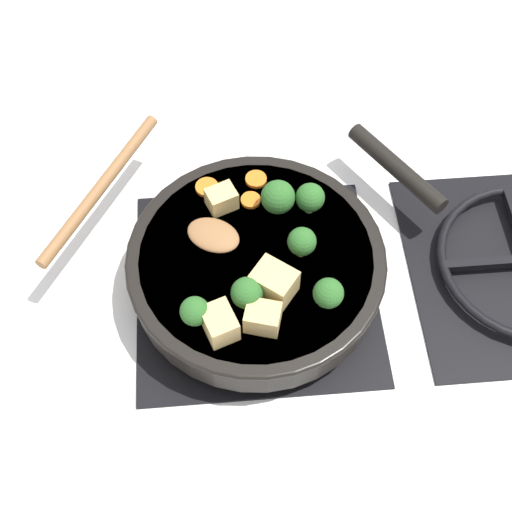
% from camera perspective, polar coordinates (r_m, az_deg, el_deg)
% --- Properties ---
extents(ground_plane, '(2.40, 2.40, 0.00)m').
position_cam_1_polar(ground_plane, '(0.93, -0.00, -2.52)').
color(ground_plane, white).
extents(front_burner_grate, '(0.31, 0.31, 0.03)m').
position_cam_1_polar(front_burner_grate, '(0.92, -0.00, -2.15)').
color(front_burner_grate, black).
rests_on(front_burner_grate, ground_plane).
extents(skillet_pan, '(0.37, 0.42, 0.05)m').
position_cam_1_polar(skillet_pan, '(0.89, 0.12, -0.67)').
color(skillet_pan, black).
rests_on(skillet_pan, front_burner_grate).
extents(wooden_spoon, '(0.24, 0.26, 0.02)m').
position_cam_1_polar(wooden_spoon, '(0.91, -8.87, 3.95)').
color(wooden_spoon, olive).
rests_on(wooden_spoon, skillet_pan).
extents(tofu_cube_center_large, '(0.04, 0.04, 0.03)m').
position_cam_1_polar(tofu_cube_center_large, '(0.90, -2.77, 4.59)').
color(tofu_cube_center_large, '#DBB770').
rests_on(tofu_cube_center_large, skillet_pan).
extents(tofu_cube_near_handle, '(0.04, 0.05, 0.03)m').
position_cam_1_polar(tofu_cube_near_handle, '(0.81, 0.25, -4.97)').
color(tofu_cube_near_handle, '#DBB770').
rests_on(tofu_cube_near_handle, skillet_pan).
extents(tofu_cube_east_chunk, '(0.05, 0.05, 0.03)m').
position_cam_1_polar(tofu_cube_east_chunk, '(0.81, -2.94, -5.40)').
color(tofu_cube_east_chunk, '#DBB770').
rests_on(tofu_cube_east_chunk, skillet_pan).
extents(tofu_cube_west_chunk, '(0.06, 0.06, 0.04)m').
position_cam_1_polar(tofu_cube_west_chunk, '(0.83, 1.45, -2.15)').
color(tofu_cube_west_chunk, '#DBB770').
rests_on(tofu_cube_west_chunk, skillet_pan).
extents(broccoli_floret_near_spoon, '(0.04, 0.04, 0.04)m').
position_cam_1_polar(broccoli_floret_near_spoon, '(0.82, 5.81, -3.00)').
color(broccoli_floret_near_spoon, '#709956').
rests_on(broccoli_floret_near_spoon, skillet_pan).
extents(broccoli_floret_center_top, '(0.04, 0.04, 0.04)m').
position_cam_1_polar(broccoli_floret_center_top, '(0.89, 4.35, 4.66)').
color(broccoli_floret_center_top, '#709956').
rests_on(broccoli_floret_center_top, skillet_pan).
extents(broccoli_floret_east_rim, '(0.03, 0.03, 0.04)m').
position_cam_1_polar(broccoli_floret_east_rim, '(0.81, -4.92, -4.45)').
color(broccoli_floret_east_rim, '#709956').
rests_on(broccoli_floret_east_rim, skillet_pan).
extents(broccoli_floret_west_rim, '(0.04, 0.04, 0.04)m').
position_cam_1_polar(broccoli_floret_west_rim, '(0.85, 3.70, 1.08)').
color(broccoli_floret_west_rim, '#709956').
rests_on(broccoli_floret_west_rim, skillet_pan).
extents(broccoli_floret_north_edge, '(0.04, 0.04, 0.05)m').
position_cam_1_polar(broccoli_floret_north_edge, '(0.89, 1.77, 4.71)').
color(broccoli_floret_north_edge, '#709956').
rests_on(broccoli_floret_north_edge, skillet_pan).
extents(broccoli_floret_south_cluster, '(0.04, 0.04, 0.04)m').
position_cam_1_polar(broccoli_floret_south_cluster, '(0.81, -0.75, -3.00)').
color(broccoli_floret_south_cluster, '#709956').
rests_on(broccoli_floret_south_cluster, skillet_pan).
extents(carrot_slice_orange_thin, '(0.03, 0.03, 0.01)m').
position_cam_1_polar(carrot_slice_orange_thin, '(0.91, -0.60, 4.48)').
color(carrot_slice_orange_thin, orange).
rests_on(carrot_slice_orange_thin, skillet_pan).
extents(carrot_slice_near_center, '(0.03, 0.03, 0.01)m').
position_cam_1_polar(carrot_slice_near_center, '(0.93, -3.95, 5.51)').
color(carrot_slice_near_center, orange).
rests_on(carrot_slice_near_center, skillet_pan).
extents(carrot_slice_edge_slice, '(0.03, 0.03, 0.01)m').
position_cam_1_polar(carrot_slice_edge_slice, '(0.93, -0.00, 6.16)').
color(carrot_slice_edge_slice, orange).
rests_on(carrot_slice_edge_slice, skillet_pan).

